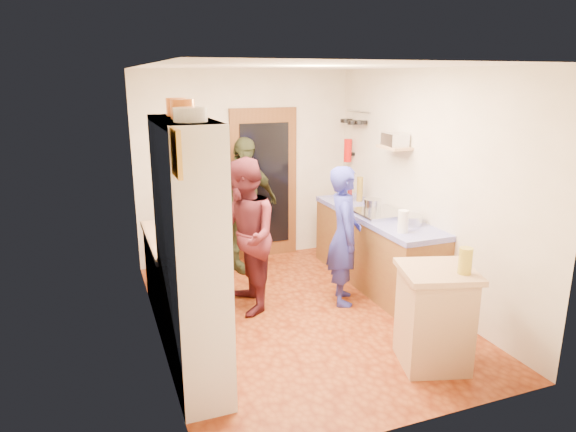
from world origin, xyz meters
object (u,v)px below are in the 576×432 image
person_back (245,205)px  right_counter_base (375,251)px  person_hob (347,236)px  person_left (246,235)px  hutch_body (190,257)px  island_base (434,320)px

person_back → right_counter_base: bearing=-55.7°
person_hob → person_left: (-1.09, 0.25, 0.06)m
right_counter_base → person_back: 1.78m
right_counter_base → person_back: person_back is taller
person_left → person_back: (0.33, 1.18, 0.04)m
person_hob → person_left: person_left is taller
person_left → person_back: person_back is taller
hutch_body → person_left: hutch_body is taller
person_hob → person_back: (-0.76, 1.43, 0.10)m
hutch_body → person_hob: hutch_body is taller
person_left → right_counter_base: bearing=98.0°
right_counter_base → person_left: bearing=-175.5°
person_left → person_back: size_ratio=0.96×
person_back → person_left: bearing=-123.9°
right_counter_base → person_left: 1.75m
hutch_body → person_left: size_ratio=1.30×
person_hob → hutch_body: bearing=135.6°
island_base → person_left: 2.13m
person_hob → right_counter_base: bearing=-37.3°
right_counter_base → person_back: bearing=142.4°
island_base → person_back: 3.05m
hutch_body → right_counter_base: size_ratio=1.00×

